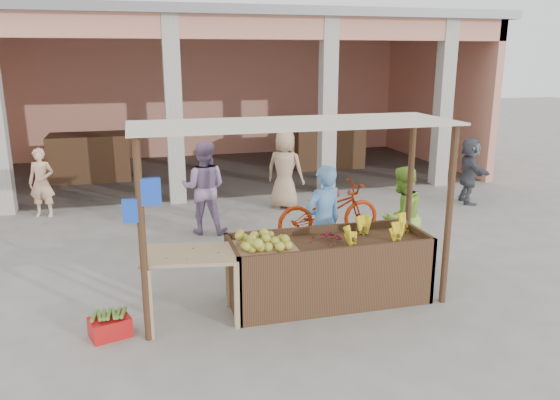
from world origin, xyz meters
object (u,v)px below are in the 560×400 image
object	(u,v)px
fruit_stall	(328,272)
side_table	(190,264)
red_crate	(110,327)
vendor_green	(401,214)
motorcycle	(329,210)
vendor_blue	(323,219)

from	to	relation	value
fruit_stall	side_table	size ratio (longest dim) A/B	2.15
red_crate	vendor_green	xyz separation A→B (m)	(4.27, 1.15, 0.71)
side_table	motorcycle	xyz separation A→B (m)	(2.70, 2.57, -0.23)
fruit_stall	vendor_green	size ratio (longest dim) A/B	1.57
red_crate	vendor_blue	world-z (taller)	vendor_blue
red_crate	motorcycle	xyz separation A→B (m)	(3.67, 2.70, 0.41)
fruit_stall	red_crate	distance (m)	2.81
side_table	vendor_green	size ratio (longest dim) A/B	0.73
vendor_blue	motorcycle	size ratio (longest dim) A/B	0.90
red_crate	vendor_green	size ratio (longest dim) A/B	0.27
side_table	fruit_stall	bearing A→B (deg)	14.12
red_crate	vendor_blue	xyz separation A→B (m)	(2.97, 1.02, 0.78)
fruit_stall	side_table	xyz separation A→B (m)	(-1.81, -0.13, 0.35)
red_crate	vendor_blue	distance (m)	3.24
fruit_stall	motorcycle	bearing A→B (deg)	69.96
vendor_green	motorcycle	size ratio (longest dim) A/B	0.82
motorcycle	side_table	bearing A→B (deg)	129.75
red_crate	side_table	bearing A→B (deg)	-10.11
motorcycle	red_crate	bearing A→B (deg)	122.52
side_table	red_crate	distance (m)	1.16
red_crate	motorcycle	distance (m)	4.57
red_crate	motorcycle	world-z (taller)	motorcycle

